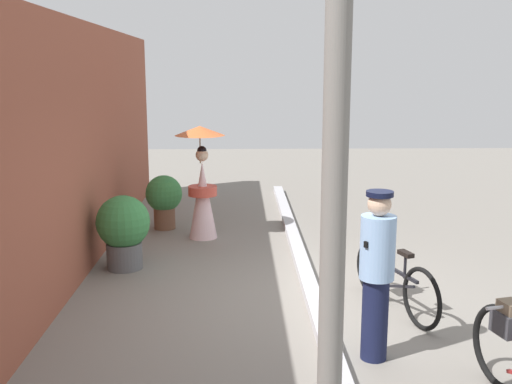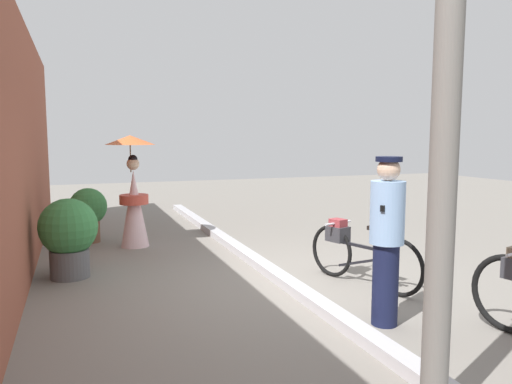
% 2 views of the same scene
% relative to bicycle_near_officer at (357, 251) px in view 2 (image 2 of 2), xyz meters
% --- Properties ---
extents(ground_plane, '(30.00, 30.00, 0.00)m').
position_rel_bicycle_near_officer_xyz_m(ground_plane, '(0.28, 0.90, -0.43)').
color(ground_plane, gray).
extents(sidewalk_curb, '(14.00, 0.20, 0.12)m').
position_rel_bicycle_near_officer_xyz_m(sidewalk_curb, '(0.28, 0.90, -0.37)').
color(sidewalk_curb, '#B2B2B7').
rests_on(sidewalk_curb, ground_plane).
extents(bicycle_near_officer, '(1.71, 0.67, 0.80)m').
position_rel_bicycle_near_officer_xyz_m(bicycle_near_officer, '(0.00, 0.00, 0.00)').
color(bicycle_near_officer, black).
rests_on(bicycle_near_officer, ground_plane).
extents(person_officer, '(0.34, 0.34, 1.70)m').
position_rel_bicycle_near_officer_xyz_m(person_officer, '(-1.29, 0.48, 0.48)').
color(person_officer, '#141938').
rests_on(person_officer, ground_plane).
extents(person_with_parasol, '(0.84, 0.84, 1.92)m').
position_rel_bicycle_near_officer_xyz_m(person_with_parasol, '(3.23, 2.45, 0.55)').
color(person_with_parasol, silver).
rests_on(person_with_parasol, ground_plane).
extents(potted_plant_by_door, '(0.68, 0.66, 0.98)m').
position_rel_bicycle_near_officer_xyz_m(potted_plant_by_door, '(3.87, 3.16, 0.15)').
color(potted_plant_by_door, brown).
rests_on(potted_plant_by_door, ground_plane).
extents(potted_plant_small, '(0.79, 0.77, 1.08)m').
position_rel_bicycle_near_officer_xyz_m(potted_plant_small, '(1.62, 3.47, 0.17)').
color(potted_plant_small, '#59595B').
rests_on(potted_plant_small, ground_plane).
extents(utility_pole, '(0.18, 0.18, 4.80)m').
position_rel_bicycle_near_officer_xyz_m(utility_pole, '(-2.82, 1.16, 1.97)').
color(utility_pole, slate).
rests_on(utility_pole, ground_plane).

